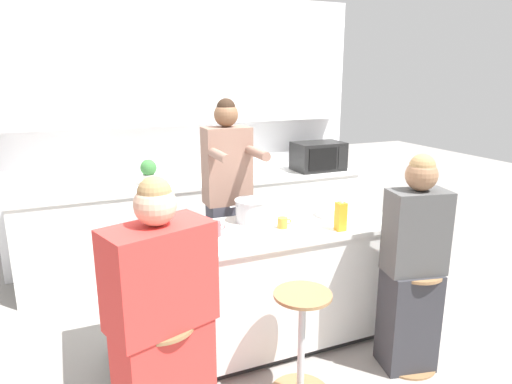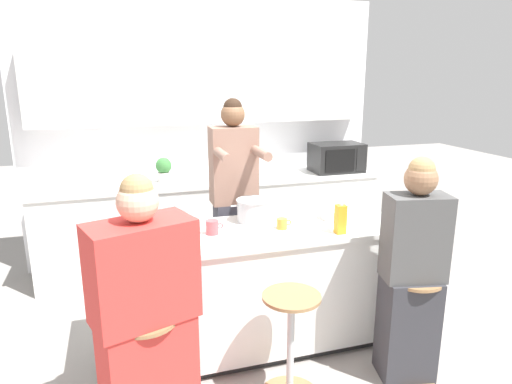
# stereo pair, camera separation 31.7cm
# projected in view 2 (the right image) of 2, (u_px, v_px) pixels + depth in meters

# --- Properties ---
(ground_plane) EXTENTS (16.00, 16.00, 0.00)m
(ground_plane) POSITION_uv_depth(u_px,v_px,m) (259.00, 342.00, 3.40)
(ground_plane) COLOR gray
(wall_back) EXTENTS (3.69, 0.22, 2.70)m
(wall_back) POSITION_uv_depth(u_px,v_px,m) (205.00, 113.00, 4.70)
(wall_back) COLOR white
(wall_back) RESTS_ON ground_plane
(back_counter) EXTENTS (3.42, 0.62, 0.91)m
(back_counter) POSITION_uv_depth(u_px,v_px,m) (214.00, 222.00, 4.69)
(back_counter) COLOR white
(back_counter) RESTS_ON ground_plane
(kitchen_island) EXTENTS (2.08, 0.72, 0.89)m
(kitchen_island) POSITION_uv_depth(u_px,v_px,m) (259.00, 287.00, 3.28)
(kitchen_island) COLOR black
(kitchen_island) RESTS_ON ground_plane
(bar_stool_leftmost) EXTENTS (0.38, 0.38, 0.69)m
(bar_stool_leftmost) POSITION_uv_depth(u_px,v_px,m) (149.00, 373.00, 2.48)
(bar_stool_leftmost) COLOR #997047
(bar_stool_leftmost) RESTS_ON ground_plane
(bar_stool_center) EXTENTS (0.38, 0.38, 0.69)m
(bar_stool_center) POSITION_uv_depth(u_px,v_px,m) (291.00, 346.00, 2.73)
(bar_stool_center) COLOR #997047
(bar_stool_center) RESTS_ON ground_plane
(bar_stool_rightmost) EXTENTS (0.38, 0.38, 0.69)m
(bar_stool_rightmost) POSITION_uv_depth(u_px,v_px,m) (411.00, 325.00, 2.96)
(bar_stool_rightmost) COLOR #997047
(bar_stool_rightmost) RESTS_ON ground_plane
(person_cooking) EXTENTS (0.38, 0.56, 1.76)m
(person_cooking) POSITION_uv_depth(u_px,v_px,m) (234.00, 207.00, 3.72)
(person_cooking) COLOR #383842
(person_cooking) RESTS_ON ground_plane
(person_wrapped_blanket) EXTENTS (0.59, 0.44, 1.47)m
(person_wrapped_blanket) POSITION_uv_depth(u_px,v_px,m) (146.00, 319.00, 2.40)
(person_wrapped_blanket) COLOR red
(person_wrapped_blanket) RESTS_ON ground_plane
(person_seated_near) EXTENTS (0.41, 0.33, 1.47)m
(person_seated_near) POSITION_uv_depth(u_px,v_px,m) (411.00, 280.00, 2.87)
(person_seated_near) COLOR #333338
(person_seated_near) RESTS_ON ground_plane
(cooking_pot) EXTENTS (0.34, 0.25, 0.16)m
(cooking_pot) POSITION_uv_depth(u_px,v_px,m) (253.00, 210.00, 3.33)
(cooking_pot) COLOR #B7BABC
(cooking_pot) RESTS_ON kitchen_island
(fruit_bowl) EXTENTS (0.24, 0.24, 0.08)m
(fruit_bowl) POSITION_uv_depth(u_px,v_px,m) (337.00, 214.00, 3.39)
(fruit_bowl) COLOR white
(fruit_bowl) RESTS_ON kitchen_island
(mixing_bowl_steel) EXTENTS (0.23, 0.23, 0.08)m
(mixing_bowl_steel) POSITION_uv_depth(u_px,v_px,m) (179.00, 222.00, 3.20)
(mixing_bowl_steel) COLOR #B7BABC
(mixing_bowl_steel) RESTS_ON kitchen_island
(coffee_cup_near) EXTENTS (0.12, 0.09, 0.10)m
(coffee_cup_near) POSITION_uv_depth(u_px,v_px,m) (212.00, 227.00, 3.06)
(coffee_cup_near) COLOR #DB4C51
(coffee_cup_near) RESTS_ON kitchen_island
(coffee_cup_far) EXTENTS (0.11, 0.07, 0.08)m
(coffee_cup_far) POSITION_uv_depth(u_px,v_px,m) (282.00, 224.00, 3.17)
(coffee_cup_far) COLOR orange
(coffee_cup_far) RESTS_ON kitchen_island
(juice_carton) EXTENTS (0.06, 0.06, 0.21)m
(juice_carton) POSITION_uv_depth(u_px,v_px,m) (340.00, 219.00, 3.07)
(juice_carton) COLOR gold
(juice_carton) RESTS_ON kitchen_island
(microwave) EXTENTS (0.54, 0.36, 0.31)m
(microwave) POSITION_uv_depth(u_px,v_px,m) (337.00, 158.00, 4.89)
(microwave) COLOR black
(microwave) RESTS_ON back_counter
(potted_plant) EXTENTS (0.15, 0.15, 0.24)m
(potted_plant) POSITION_uv_depth(u_px,v_px,m) (164.00, 169.00, 4.41)
(potted_plant) COLOR beige
(potted_plant) RESTS_ON back_counter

